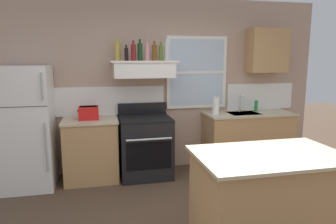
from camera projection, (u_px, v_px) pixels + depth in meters
name	position (u px, v px, depth m)	size (l,w,h in m)	color
back_wall	(159.00, 85.00, 5.00)	(5.40, 0.11, 2.70)	tan
refrigerator	(26.00, 128.00, 4.29)	(0.70, 0.72, 1.68)	white
counter_left_of_stove	(91.00, 150.00, 4.60)	(0.79, 0.63, 0.91)	tan
toaster	(89.00, 113.00, 4.51)	(0.30, 0.20, 0.19)	red
stove_range	(145.00, 146.00, 4.74)	(0.76, 0.69, 1.09)	black
range_hood_shelf	(143.00, 69.00, 4.63)	(0.96, 0.52, 0.24)	white
bottle_champagne_gold_foil	(118.00, 51.00, 4.56)	(0.08, 0.08, 0.33)	#B29333
bottle_balsamic_dark	(126.00, 54.00, 4.49)	(0.06, 0.06, 0.23)	black
bottle_red_label_wine	(133.00, 52.00, 4.51)	(0.07, 0.07, 0.29)	maroon
bottle_dark_green_wine	(140.00, 52.00, 4.54)	(0.07, 0.07, 0.31)	#143819
bottle_rose_pink	(147.00, 52.00, 4.56)	(0.07, 0.07, 0.30)	#C67F84
bottle_amber_wine	(155.00, 52.00, 4.58)	(0.07, 0.07, 0.28)	brown
bottle_olive_oil_square	(161.00, 53.00, 4.59)	(0.06, 0.06, 0.27)	#4C601E
bottle_clear_tall	(166.00, 51.00, 4.69)	(0.06, 0.06, 0.32)	silver
counter_right_with_sink	(247.00, 140.00, 5.15)	(1.43, 0.63, 0.91)	tan
sink_faucet	(241.00, 101.00, 5.11)	(0.03, 0.17, 0.28)	silver
paper_towel_roll	(216.00, 106.00, 4.92)	(0.11, 0.11, 0.27)	white
dish_soap_bottle	(256.00, 106.00, 5.19)	(0.06, 0.06, 0.18)	#268C3F
kitchen_island	(268.00, 199.00, 3.00)	(1.40, 0.90, 0.91)	tan
upper_cabinet_right	(267.00, 51.00, 5.11)	(0.64, 0.32, 0.70)	tan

